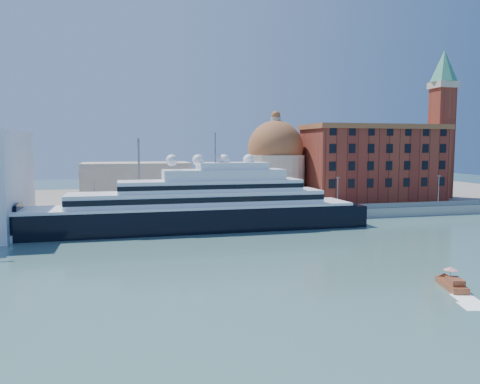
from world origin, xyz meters
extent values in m
plane|color=#38605F|center=(0.00, 0.00, 0.00)|extent=(400.00, 400.00, 0.00)
cube|color=gray|center=(0.00, 34.00, 1.25)|extent=(180.00, 10.00, 2.50)
cube|color=slate|center=(0.00, 75.00, 1.00)|extent=(260.00, 72.00, 2.00)
cube|color=slate|center=(0.00, 29.50, 3.10)|extent=(180.00, 0.10, 1.20)
cube|color=black|center=(-9.45, 23.00, 2.12)|extent=(75.23, 11.57, 6.27)
cube|color=black|center=(28.16, 23.00, 1.93)|extent=(5.79, 10.61, 5.79)
cube|color=white|center=(-9.45, 23.00, 5.50)|extent=(73.30, 11.77, 0.58)
cube|color=white|center=(-7.53, 23.00, 7.23)|extent=(55.94, 9.64, 2.89)
cube|color=black|center=(-7.53, 18.18, 7.23)|extent=(55.94, 0.15, 1.16)
cube|color=white|center=(-4.63, 23.00, 9.93)|extent=(40.51, 8.68, 2.51)
cube|color=white|center=(-1.74, 23.00, 12.34)|extent=(27.00, 7.72, 2.31)
cube|color=white|center=(0.19, 23.00, 14.27)|extent=(15.43, 6.75, 1.54)
cylinder|color=slate|center=(-3.67, 23.00, 18.32)|extent=(0.29, 0.29, 6.75)
sphere|color=white|center=(-13.31, 23.00, 15.62)|extent=(2.51, 2.51, 2.51)
sphere|color=white|center=(-7.53, 23.00, 15.62)|extent=(2.51, 2.51, 2.51)
sphere|color=white|center=(-1.74, 23.00, 15.62)|extent=(2.51, 2.51, 2.51)
sphere|color=white|center=(4.05, 23.00, 15.62)|extent=(2.51, 2.51, 2.51)
cube|color=white|center=(-39.70, 20.99, 0.64)|extent=(13.58, 7.94, 1.72)
cube|color=white|center=(-37.65, 21.63, 2.04)|extent=(4.90, 3.84, 1.29)
cube|color=brown|center=(18.18, -27.74, 0.35)|extent=(3.58, 6.40, 1.01)
cube|color=brown|center=(17.91, -28.71, 1.22)|extent=(2.24, 2.87, 0.81)
cylinder|color=slate|center=(18.32, -27.25, 1.62)|extent=(0.06, 0.06, 1.62)
cone|color=red|center=(18.32, -27.25, 2.53)|extent=(1.82, 1.82, 0.41)
cube|color=maroon|center=(52.00, 52.00, 13.00)|extent=(42.00, 18.00, 22.00)
cube|color=brown|center=(52.00, 52.00, 24.50)|extent=(43.00, 19.00, 1.50)
cube|color=maroon|center=(76.00, 52.00, 19.50)|extent=(6.00, 6.00, 35.00)
cube|color=beige|center=(76.00, 52.00, 38.00)|extent=(7.00, 7.00, 2.00)
cone|color=#408E6D|center=(76.00, 52.00, 44.00)|extent=(8.40, 8.40, 10.00)
cylinder|color=beige|center=(22.00, 58.00, 9.00)|extent=(18.00, 18.00, 14.00)
sphere|color=brown|center=(22.00, 58.00, 18.00)|extent=(17.00, 17.00, 17.00)
cylinder|color=beige|center=(22.00, 58.00, 26.00)|extent=(3.00, 3.00, 3.00)
cube|color=beige|center=(8.00, 56.00, 7.00)|extent=(18.00, 14.00, 10.00)
cube|color=beige|center=(-20.00, 58.00, 8.00)|extent=(30.00, 16.00, 12.00)
cylinder|color=slate|center=(-30.00, 31.00, 6.50)|extent=(0.24, 0.24, 8.00)
cube|color=slate|center=(-30.00, 31.00, 10.60)|extent=(0.80, 0.30, 0.25)
cylinder|color=slate|center=(0.00, 31.00, 6.50)|extent=(0.24, 0.24, 8.00)
cube|color=slate|center=(0.00, 31.00, 10.60)|extent=(0.80, 0.30, 0.25)
cylinder|color=slate|center=(30.00, 31.00, 6.50)|extent=(0.24, 0.24, 8.00)
cube|color=slate|center=(30.00, 31.00, 10.60)|extent=(0.80, 0.30, 0.25)
cylinder|color=slate|center=(60.00, 31.00, 6.50)|extent=(0.24, 0.24, 8.00)
cube|color=slate|center=(60.00, 31.00, 10.60)|extent=(0.80, 0.30, 0.25)
cylinder|color=slate|center=(-20.00, 33.00, 11.50)|extent=(0.50, 0.50, 18.00)
camera|label=1|loc=(-23.43, -79.33, 18.68)|focal=35.00mm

